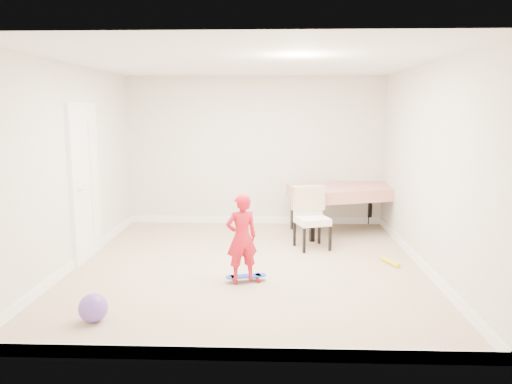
{
  "coord_description": "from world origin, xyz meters",
  "views": [
    {
      "loc": [
        0.33,
        -6.27,
        2.03
      ],
      "look_at": [
        0.1,
        0.2,
        0.95
      ],
      "focal_mm": 35.0,
      "sensor_mm": 36.0,
      "label": 1
    }
  ],
  "objects_px": {
    "skateboard": "(246,279)",
    "balloon": "(93,308)",
    "dining_table": "(343,209)",
    "dining_chair": "(312,218)",
    "child": "(242,240)"
  },
  "relations": [
    {
      "from": "dining_table",
      "to": "dining_chair",
      "type": "xyz_separation_m",
      "value": [
        -0.59,
        -1.02,
        0.07
      ]
    },
    {
      "from": "dining_table",
      "to": "dining_chair",
      "type": "relative_size",
      "value": 1.81
    },
    {
      "from": "child",
      "to": "balloon",
      "type": "bearing_deg",
      "value": 18.29
    },
    {
      "from": "dining_chair",
      "to": "balloon",
      "type": "distance_m",
      "value": 3.53
    },
    {
      "from": "dining_chair",
      "to": "child",
      "type": "relative_size",
      "value": 0.88
    },
    {
      "from": "dining_table",
      "to": "dining_chair",
      "type": "distance_m",
      "value": 1.18
    },
    {
      "from": "dining_chair",
      "to": "balloon",
      "type": "bearing_deg",
      "value": -148.57
    },
    {
      "from": "dining_table",
      "to": "balloon",
      "type": "xyz_separation_m",
      "value": [
        -2.88,
        -3.68,
        -0.25
      ]
    },
    {
      "from": "skateboard",
      "to": "balloon",
      "type": "distance_m",
      "value": 1.84
    },
    {
      "from": "dining_table",
      "to": "skateboard",
      "type": "xyz_separation_m",
      "value": [
        -1.48,
        -2.49,
        -0.35
      ]
    },
    {
      "from": "skateboard",
      "to": "balloon",
      "type": "relative_size",
      "value": 1.76
    },
    {
      "from": "dining_chair",
      "to": "child",
      "type": "distance_m",
      "value": 1.79
    },
    {
      "from": "dining_table",
      "to": "balloon",
      "type": "bearing_deg",
      "value": -146.26
    },
    {
      "from": "skateboard",
      "to": "child",
      "type": "distance_m",
      "value": 0.49
    },
    {
      "from": "dining_table",
      "to": "skateboard",
      "type": "height_order",
      "value": "dining_table"
    }
  ]
}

